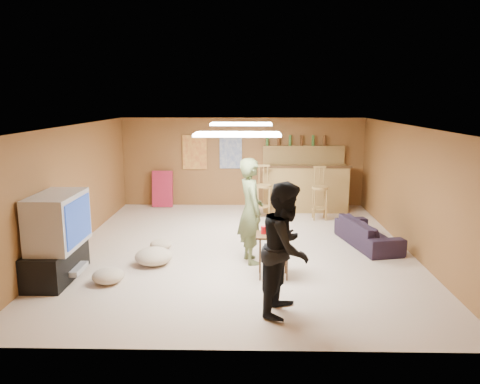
{
  "coord_description": "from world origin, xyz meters",
  "views": [
    {
      "loc": [
        0.18,
        -8.1,
        2.66
      ],
      "look_at": [
        0.0,
        0.2,
        1.0
      ],
      "focal_mm": 35.0,
      "sensor_mm": 36.0,
      "label": 1
    }
  ],
  "objects_px": {
    "tv_body": "(58,221)",
    "person_black": "(286,248)",
    "sofa": "(368,233)",
    "person_olive": "(251,211)",
    "bar_counter": "(305,188)",
    "tray_table": "(273,256)"
  },
  "relations": [
    {
      "from": "bar_counter",
      "to": "sofa",
      "type": "bearing_deg",
      "value": -72.57
    },
    {
      "from": "bar_counter",
      "to": "tray_table",
      "type": "xyz_separation_m",
      "value": [
        -0.97,
        -4.32,
        -0.21
      ]
    },
    {
      "from": "person_black",
      "to": "tray_table",
      "type": "relative_size",
      "value": 2.49
    },
    {
      "from": "sofa",
      "to": "tray_table",
      "type": "relative_size",
      "value": 2.43
    },
    {
      "from": "bar_counter",
      "to": "person_black",
      "type": "xyz_separation_m",
      "value": [
        -0.87,
        -5.48,
        0.29
      ]
    },
    {
      "from": "bar_counter",
      "to": "person_olive",
      "type": "distance_m",
      "value": 3.89
    },
    {
      "from": "person_olive",
      "to": "tv_body",
      "type": "bearing_deg",
      "value": 89.62
    },
    {
      "from": "tv_body",
      "to": "person_black",
      "type": "bearing_deg",
      "value": -17.39
    },
    {
      "from": "tv_body",
      "to": "bar_counter",
      "type": "distance_m",
      "value": 6.09
    },
    {
      "from": "person_black",
      "to": "sofa",
      "type": "height_order",
      "value": "person_black"
    },
    {
      "from": "tv_body",
      "to": "bar_counter",
      "type": "relative_size",
      "value": 0.55
    },
    {
      "from": "person_olive",
      "to": "tray_table",
      "type": "relative_size",
      "value": 2.58
    },
    {
      "from": "person_black",
      "to": "sofa",
      "type": "distance_m",
      "value": 3.31
    },
    {
      "from": "bar_counter",
      "to": "tray_table",
      "type": "bearing_deg",
      "value": -102.59
    },
    {
      "from": "sofa",
      "to": "tray_table",
      "type": "distance_m",
      "value": 2.43
    },
    {
      "from": "tray_table",
      "to": "bar_counter",
      "type": "bearing_deg",
      "value": 77.41
    },
    {
      "from": "person_black",
      "to": "tray_table",
      "type": "bearing_deg",
      "value": 24.01
    },
    {
      "from": "person_olive",
      "to": "sofa",
      "type": "relative_size",
      "value": 1.06
    },
    {
      "from": "bar_counter",
      "to": "tv_body",
      "type": "bearing_deg",
      "value": -133.0
    },
    {
      "from": "bar_counter",
      "to": "sofa",
      "type": "distance_m",
      "value": 2.87
    },
    {
      "from": "tv_body",
      "to": "person_black",
      "type": "xyz_separation_m",
      "value": [
        3.28,
        -1.03,
        -0.06
      ]
    },
    {
      "from": "sofa",
      "to": "person_olive",
      "type": "bearing_deg",
      "value": 100.79
    }
  ]
}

